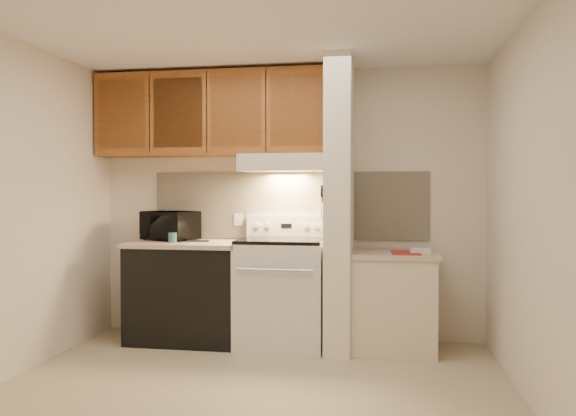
# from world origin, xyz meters

# --- Properties ---
(floor) EXTENTS (3.60, 3.60, 0.00)m
(floor) POSITION_xyz_m (0.00, 0.00, 0.00)
(floor) COLOR #BBAD8A
(floor) RESTS_ON ground
(ceiling) EXTENTS (3.60, 3.60, 0.00)m
(ceiling) POSITION_xyz_m (0.00, 0.00, 2.50)
(ceiling) COLOR white
(ceiling) RESTS_ON wall_back
(wall_back) EXTENTS (3.60, 2.50, 0.02)m
(wall_back) POSITION_xyz_m (0.00, 1.50, 1.25)
(wall_back) COLOR beige
(wall_back) RESTS_ON floor
(wall_left) EXTENTS (0.02, 3.00, 2.50)m
(wall_left) POSITION_xyz_m (-1.80, 0.00, 1.25)
(wall_left) COLOR beige
(wall_left) RESTS_ON floor
(wall_right) EXTENTS (0.02, 3.00, 2.50)m
(wall_right) POSITION_xyz_m (1.80, 0.00, 1.25)
(wall_right) COLOR beige
(wall_right) RESTS_ON floor
(backsplash) EXTENTS (2.60, 0.02, 0.63)m
(backsplash) POSITION_xyz_m (0.00, 1.49, 1.24)
(backsplash) COLOR beige
(backsplash) RESTS_ON wall_back
(range_body) EXTENTS (0.76, 0.65, 0.92)m
(range_body) POSITION_xyz_m (0.00, 1.16, 0.46)
(range_body) COLOR silver
(range_body) RESTS_ON floor
(oven_window) EXTENTS (0.50, 0.01, 0.30)m
(oven_window) POSITION_xyz_m (0.00, 0.84, 0.50)
(oven_window) COLOR black
(oven_window) RESTS_ON range_body
(oven_handle) EXTENTS (0.65, 0.02, 0.02)m
(oven_handle) POSITION_xyz_m (0.00, 0.80, 0.72)
(oven_handle) COLOR silver
(oven_handle) RESTS_ON range_body
(cooktop) EXTENTS (0.74, 0.64, 0.03)m
(cooktop) POSITION_xyz_m (0.00, 1.16, 0.94)
(cooktop) COLOR black
(cooktop) RESTS_ON range_body
(range_backguard) EXTENTS (0.76, 0.08, 0.20)m
(range_backguard) POSITION_xyz_m (0.00, 1.44, 1.05)
(range_backguard) COLOR silver
(range_backguard) RESTS_ON range_body
(range_display) EXTENTS (0.10, 0.01, 0.04)m
(range_display) POSITION_xyz_m (0.00, 1.40, 1.05)
(range_display) COLOR black
(range_display) RESTS_ON range_backguard
(range_knob_left_outer) EXTENTS (0.05, 0.02, 0.05)m
(range_knob_left_outer) POSITION_xyz_m (-0.28, 1.40, 1.05)
(range_knob_left_outer) COLOR silver
(range_knob_left_outer) RESTS_ON range_backguard
(range_knob_left_inner) EXTENTS (0.05, 0.02, 0.05)m
(range_knob_left_inner) POSITION_xyz_m (-0.18, 1.40, 1.05)
(range_knob_left_inner) COLOR silver
(range_knob_left_inner) RESTS_ON range_backguard
(range_knob_right_inner) EXTENTS (0.05, 0.02, 0.05)m
(range_knob_right_inner) POSITION_xyz_m (0.18, 1.40, 1.05)
(range_knob_right_inner) COLOR silver
(range_knob_right_inner) RESTS_ON range_backguard
(range_knob_right_outer) EXTENTS (0.05, 0.02, 0.05)m
(range_knob_right_outer) POSITION_xyz_m (0.28, 1.40, 1.05)
(range_knob_right_outer) COLOR silver
(range_knob_right_outer) RESTS_ON range_backguard
(dishwasher_front) EXTENTS (1.00, 0.63, 0.87)m
(dishwasher_front) POSITION_xyz_m (-0.88, 1.17, 0.43)
(dishwasher_front) COLOR black
(dishwasher_front) RESTS_ON floor
(left_countertop) EXTENTS (1.04, 0.67, 0.04)m
(left_countertop) POSITION_xyz_m (-0.88, 1.17, 0.89)
(left_countertop) COLOR #C8B09D
(left_countertop) RESTS_ON dishwasher_front
(spoon_rest) EXTENTS (0.20, 0.09, 0.01)m
(spoon_rest) POSITION_xyz_m (-0.78, 1.17, 0.92)
(spoon_rest) COLOR black
(spoon_rest) RESTS_ON left_countertop
(teal_jar) EXTENTS (0.10, 0.10, 0.09)m
(teal_jar) POSITION_xyz_m (-0.98, 1.06, 0.96)
(teal_jar) COLOR #316B6A
(teal_jar) RESTS_ON left_countertop
(outlet) EXTENTS (0.08, 0.01, 0.12)m
(outlet) POSITION_xyz_m (-0.48, 1.48, 1.10)
(outlet) COLOR beige
(outlet) RESTS_ON backsplash
(microwave) EXTENTS (0.58, 0.49, 0.27)m
(microwave) POSITION_xyz_m (-1.10, 1.31, 1.05)
(microwave) COLOR black
(microwave) RESTS_ON left_countertop
(partition_pillar) EXTENTS (0.22, 0.70, 2.50)m
(partition_pillar) POSITION_xyz_m (0.51, 1.15, 1.25)
(partition_pillar) COLOR white
(partition_pillar) RESTS_ON floor
(pillar_trim) EXTENTS (0.01, 0.70, 0.04)m
(pillar_trim) POSITION_xyz_m (0.39, 1.15, 1.30)
(pillar_trim) COLOR #9B5725
(pillar_trim) RESTS_ON partition_pillar
(knife_strip) EXTENTS (0.02, 0.42, 0.04)m
(knife_strip) POSITION_xyz_m (0.39, 1.10, 1.32)
(knife_strip) COLOR black
(knife_strip) RESTS_ON partition_pillar
(knife_blade_a) EXTENTS (0.01, 0.03, 0.16)m
(knife_blade_a) POSITION_xyz_m (0.38, 0.94, 1.22)
(knife_blade_a) COLOR silver
(knife_blade_a) RESTS_ON knife_strip
(knife_handle_a) EXTENTS (0.02, 0.02, 0.10)m
(knife_handle_a) POSITION_xyz_m (0.38, 0.94, 1.37)
(knife_handle_a) COLOR black
(knife_handle_a) RESTS_ON knife_strip
(knife_blade_b) EXTENTS (0.01, 0.04, 0.18)m
(knife_blade_b) POSITION_xyz_m (0.38, 1.01, 1.21)
(knife_blade_b) COLOR silver
(knife_blade_b) RESTS_ON knife_strip
(knife_handle_b) EXTENTS (0.02, 0.02, 0.10)m
(knife_handle_b) POSITION_xyz_m (0.38, 1.01, 1.37)
(knife_handle_b) COLOR black
(knife_handle_b) RESTS_ON knife_strip
(knife_blade_c) EXTENTS (0.01, 0.04, 0.20)m
(knife_blade_c) POSITION_xyz_m (0.38, 1.11, 1.20)
(knife_blade_c) COLOR silver
(knife_blade_c) RESTS_ON knife_strip
(knife_handle_c) EXTENTS (0.02, 0.02, 0.10)m
(knife_handle_c) POSITION_xyz_m (0.38, 1.09, 1.37)
(knife_handle_c) COLOR black
(knife_handle_c) RESTS_ON knife_strip
(knife_blade_d) EXTENTS (0.01, 0.04, 0.16)m
(knife_blade_d) POSITION_xyz_m (0.38, 1.19, 1.22)
(knife_blade_d) COLOR silver
(knife_blade_d) RESTS_ON knife_strip
(knife_handle_d) EXTENTS (0.02, 0.02, 0.10)m
(knife_handle_d) POSITION_xyz_m (0.38, 1.19, 1.37)
(knife_handle_d) COLOR black
(knife_handle_d) RESTS_ON knife_strip
(knife_blade_e) EXTENTS (0.01, 0.04, 0.18)m
(knife_blade_e) POSITION_xyz_m (0.38, 1.27, 1.21)
(knife_blade_e) COLOR silver
(knife_blade_e) RESTS_ON knife_strip
(knife_handle_e) EXTENTS (0.02, 0.02, 0.10)m
(knife_handle_e) POSITION_xyz_m (0.38, 1.25, 1.37)
(knife_handle_e) COLOR black
(knife_handle_e) RESTS_ON knife_strip
(oven_mitt) EXTENTS (0.03, 0.09, 0.22)m
(oven_mitt) POSITION_xyz_m (0.38, 1.32, 1.13)
(oven_mitt) COLOR slate
(oven_mitt) RESTS_ON partition_pillar
(right_cab_base) EXTENTS (0.70, 0.60, 0.81)m
(right_cab_base) POSITION_xyz_m (0.97, 1.15, 0.40)
(right_cab_base) COLOR beige
(right_cab_base) RESTS_ON floor
(right_countertop) EXTENTS (0.74, 0.64, 0.04)m
(right_countertop) POSITION_xyz_m (0.97, 1.15, 0.83)
(right_countertop) COLOR #C8B09D
(right_countertop) RESTS_ON right_cab_base
(red_folder) EXTENTS (0.24, 0.32, 0.01)m
(red_folder) POSITION_xyz_m (1.07, 1.04, 0.86)
(red_folder) COLOR #AE2525
(red_folder) RESTS_ON right_countertop
(white_box) EXTENTS (0.17, 0.11, 0.04)m
(white_box) POSITION_xyz_m (1.19, 1.06, 0.87)
(white_box) COLOR white
(white_box) RESTS_ON right_countertop
(range_hood) EXTENTS (0.78, 0.44, 0.15)m
(range_hood) POSITION_xyz_m (0.00, 1.28, 1.62)
(range_hood) COLOR beige
(range_hood) RESTS_ON upper_cabinets
(hood_lip) EXTENTS (0.78, 0.04, 0.06)m
(hood_lip) POSITION_xyz_m (0.00, 1.07, 1.58)
(hood_lip) COLOR beige
(hood_lip) RESTS_ON range_hood
(upper_cabinets) EXTENTS (2.18, 0.33, 0.77)m
(upper_cabinets) POSITION_xyz_m (-0.69, 1.32, 2.08)
(upper_cabinets) COLOR #9B5725
(upper_cabinets) RESTS_ON wall_back
(cab_door_a) EXTENTS (0.46, 0.01, 0.63)m
(cab_door_a) POSITION_xyz_m (-1.51, 1.17, 2.08)
(cab_door_a) COLOR #9B5725
(cab_door_a) RESTS_ON upper_cabinets
(cab_gap_a) EXTENTS (0.01, 0.01, 0.73)m
(cab_gap_a) POSITION_xyz_m (-1.23, 1.16, 2.08)
(cab_gap_a) COLOR black
(cab_gap_a) RESTS_ON upper_cabinets
(cab_door_b) EXTENTS (0.46, 0.01, 0.63)m
(cab_door_b) POSITION_xyz_m (-0.96, 1.17, 2.08)
(cab_door_b) COLOR #9B5725
(cab_door_b) RESTS_ON upper_cabinets
(cab_gap_b) EXTENTS (0.01, 0.01, 0.73)m
(cab_gap_b) POSITION_xyz_m (-0.69, 1.16, 2.08)
(cab_gap_b) COLOR black
(cab_gap_b) RESTS_ON upper_cabinets
(cab_door_c) EXTENTS (0.46, 0.01, 0.63)m
(cab_door_c) POSITION_xyz_m (-0.42, 1.17, 2.08)
(cab_door_c) COLOR #9B5725
(cab_door_c) RESTS_ON upper_cabinets
(cab_gap_c) EXTENTS (0.01, 0.01, 0.73)m
(cab_gap_c) POSITION_xyz_m (-0.14, 1.16, 2.08)
(cab_gap_c) COLOR black
(cab_gap_c) RESTS_ON upper_cabinets
(cab_door_d) EXTENTS (0.46, 0.01, 0.63)m
(cab_door_d) POSITION_xyz_m (0.13, 1.17, 2.08)
(cab_door_d) COLOR #9B5725
(cab_door_d) RESTS_ON upper_cabinets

